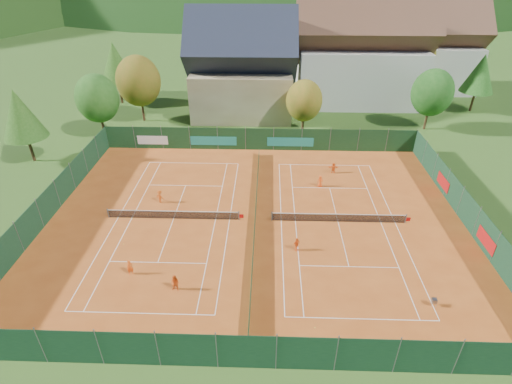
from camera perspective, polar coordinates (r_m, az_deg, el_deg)
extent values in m
plane|color=#2B4F18|center=(38.88, -0.10, -4.08)|extent=(600.00, 600.00, 0.00)
cube|color=#AC4C19|center=(38.86, -0.10, -4.05)|extent=(40.00, 32.00, 0.01)
cube|color=white|center=(49.85, -8.88, 4.11)|extent=(10.97, 0.06, 0.00)
cube|color=white|center=(31.30, -16.33, -16.28)|extent=(10.97, 0.06, 0.00)
cube|color=white|center=(41.49, -19.09, -3.47)|extent=(0.06, 23.77, 0.00)
cube|color=white|center=(39.01, -3.80, -3.96)|extent=(0.06, 23.77, 0.00)
cube|color=white|center=(41.03, -17.30, -3.54)|extent=(0.06, 23.77, 0.00)
cube|color=white|center=(39.16, -5.80, -3.91)|extent=(0.06, 23.77, 0.00)
cube|color=white|center=(45.14, -10.02, 0.92)|extent=(8.23, 0.06, 0.00)
cube|color=white|center=(35.03, -13.86, -9.74)|extent=(8.23, 0.06, 0.00)
cube|color=white|center=(39.89, -11.68, -3.74)|extent=(0.06, 12.80, 0.00)
cube|color=white|center=(49.50, 9.69, 3.82)|extent=(10.97, 0.06, 0.00)
cube|color=white|center=(30.74, 14.88, -17.11)|extent=(10.97, 0.06, 0.00)
cube|color=white|center=(38.87, 3.62, -4.10)|extent=(0.06, 23.77, 0.00)
cube|color=white|center=(40.77, 19.26, -4.17)|extent=(0.06, 23.77, 0.00)
cube|color=white|center=(38.94, 5.64, -4.13)|extent=(0.06, 23.77, 0.00)
cube|color=white|center=(40.37, 17.40, -4.18)|extent=(0.06, 23.77, 0.00)
cube|color=white|center=(44.75, 10.48, 0.58)|extent=(8.23, 0.06, 0.00)
cube|color=white|center=(34.52, 13.14, -10.34)|extent=(8.23, 0.06, 0.00)
cube|color=white|center=(39.45, 11.63, -4.18)|extent=(0.06, 12.80, 0.00)
cylinder|color=#59595B|center=(41.55, -20.39, -2.85)|extent=(0.10, 0.10, 1.02)
cylinder|color=#59595B|center=(38.65, -2.47, -3.39)|extent=(0.10, 0.10, 1.02)
cube|color=black|center=(39.64, -11.75, -3.21)|extent=(12.80, 0.02, 0.86)
cube|color=white|center=(39.40, -11.82, -2.69)|extent=(12.80, 0.04, 0.06)
cube|color=red|center=(38.67, -2.10, -3.47)|extent=(0.40, 0.04, 0.40)
cylinder|color=#59595B|center=(38.56, 2.28, -3.48)|extent=(0.10, 0.10, 1.02)
cylinder|color=#59595B|center=(40.79, 20.61, -3.59)|extent=(0.10, 0.10, 1.02)
cube|color=black|center=(39.20, 11.70, -3.64)|extent=(12.80, 0.02, 0.86)
cube|color=white|center=(38.96, 11.76, -3.12)|extent=(12.80, 0.04, 0.06)
cube|color=red|center=(40.90, 20.92, -3.66)|extent=(0.40, 0.04, 0.40)
cube|color=#13341C|center=(38.58, -0.10, -3.45)|extent=(0.03, 28.80, 1.00)
cube|color=#14381B|center=(52.10, 0.50, 7.55)|extent=(40.00, 0.04, 3.00)
cube|color=teal|center=(52.64, -6.10, 7.27)|extent=(6.00, 0.03, 1.20)
cube|color=teal|center=(52.24, 4.93, 7.14)|extent=(6.00, 0.03, 1.20)
cube|color=silver|center=(54.30, -14.56, 7.19)|extent=(4.00, 0.03, 1.20)
cube|color=#13351F|center=(26.22, -1.38, -21.89)|extent=(40.00, 0.04, 3.00)
cube|color=#153A22|center=(43.46, -27.49, -1.49)|extent=(0.04, 32.00, 3.00)
cube|color=#133520|center=(42.44, 28.03, -2.44)|extent=(0.04, 32.00, 3.00)
cube|color=#B21414|center=(39.68, 30.01, -5.98)|extent=(0.03, 3.00, 1.20)
cube|color=#B21414|center=(47.20, 25.16, 1.28)|extent=(0.03, 3.00, 1.20)
cube|color=tan|center=(64.66, -1.91, 14.21)|extent=(15.00, 12.00, 7.00)
cube|color=#1E2333|center=(63.06, -2.02, 19.87)|extent=(16.20, 12.00, 12.00)
cube|color=silver|center=(71.59, 14.37, 15.83)|extent=(20.00, 11.00, 9.00)
cube|color=brown|center=(70.12, 15.19, 21.52)|extent=(21.60, 11.00, 11.00)
cube|color=silver|center=(83.09, 23.12, 16.08)|extent=(16.00, 10.00, 8.00)
cube|color=brown|center=(81.89, 24.11, 20.42)|extent=(17.28, 10.00, 10.00)
cylinder|color=#473119|center=(60.40, -21.01, 8.77)|extent=(0.36, 0.36, 2.80)
ellipsoid|color=#255B1A|center=(59.12, -21.75, 12.33)|extent=(5.72, 5.72, 6.58)
cylinder|color=#482B19|center=(64.25, -15.84, 11.13)|extent=(0.36, 0.36, 3.15)
ellipsoid|color=brown|center=(62.93, -16.45, 14.96)|extent=(6.44, 6.44, 7.40)
cylinder|color=#462D19|center=(73.30, -18.76, 13.26)|extent=(0.36, 0.36, 3.50)
cone|color=#2C5B1A|center=(72.05, -19.46, 17.02)|extent=(5.60, 5.60, 6.50)
cylinder|color=#4D371B|center=(57.94, 6.68, 9.56)|extent=(0.36, 0.36, 2.45)
ellipsoid|color=olive|center=(56.75, 6.90, 12.84)|extent=(5.01, 5.01, 5.76)
cylinder|color=#49321A|center=(63.79, 23.12, 9.48)|extent=(0.36, 0.36, 2.80)
ellipsoid|color=#1C5317|center=(62.58, 23.88, 12.86)|extent=(5.72, 5.72, 6.58)
cylinder|color=#4D321B|center=(74.66, 28.52, 11.31)|extent=(0.36, 0.36, 3.15)
cone|color=#225D1A|center=(73.53, 29.42, 14.56)|extent=(5.04, 5.04, 5.85)
cylinder|color=#482D19|center=(56.49, -29.46, 5.39)|extent=(0.36, 0.36, 3.15)
cone|color=#2A5819|center=(54.99, -30.67, 9.58)|extent=(5.04, 5.04, 5.85)
cylinder|color=#422C17|center=(78.66, 20.90, 14.04)|extent=(0.36, 0.36, 3.50)
ellipsoid|color=olive|center=(77.49, 21.62, 17.54)|extent=(7.15, 7.15, 8.22)
ellipsoid|color=black|center=(338.07, 3.55, 20.20)|extent=(440.00, 440.00, 242.00)
cylinder|color=slate|center=(32.87, 23.89, -14.36)|extent=(0.02, 0.02, 0.80)
cylinder|color=slate|center=(32.98, 24.38, -14.32)|extent=(0.02, 0.02, 0.80)
cylinder|color=slate|center=(33.06, 23.72, -14.00)|extent=(0.02, 0.02, 0.80)
cylinder|color=slate|center=(33.17, 24.21, -13.96)|extent=(0.02, 0.02, 0.80)
cube|color=slate|center=(32.92, 24.11, -13.97)|extent=(0.34, 0.34, 0.30)
ellipsoid|color=#CCD833|center=(32.90, 24.12, -13.94)|extent=(0.28, 0.28, 0.16)
sphere|color=#CCD833|center=(37.79, -18.43, -7.07)|extent=(0.07, 0.07, 0.07)
sphere|color=#CCD833|center=(29.56, 8.43, -18.60)|extent=(0.07, 0.07, 0.07)
sphere|color=#CCD833|center=(43.95, 2.00, 0.56)|extent=(0.07, 0.07, 0.07)
sphere|color=#CCD833|center=(47.46, -5.52, 2.91)|extent=(0.07, 0.07, 0.07)
sphere|color=#CCD833|center=(35.05, 12.76, -9.49)|extent=(0.07, 0.07, 0.07)
imported|color=#EA5814|center=(34.09, -17.54, -10.24)|extent=(0.60, 0.54, 1.39)
imported|color=#D34B12|center=(31.81, -11.46, -12.67)|extent=(0.81, 0.69, 1.46)
imported|color=#DA5513|center=(42.36, -13.56, -0.62)|extent=(1.05, 0.89, 1.41)
imported|color=#F45A15|center=(35.03, 5.83, -7.45)|extent=(0.81, 0.73, 1.32)
imported|color=#EF5315|center=(44.52, 9.14, 1.53)|extent=(0.72, 0.53, 1.34)
imported|color=#F35B15|center=(47.64, 10.99, 3.40)|extent=(1.21, 0.41, 1.29)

